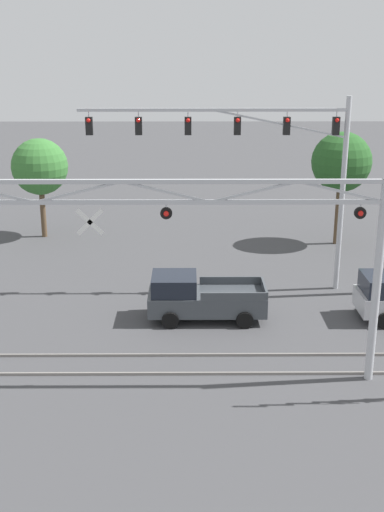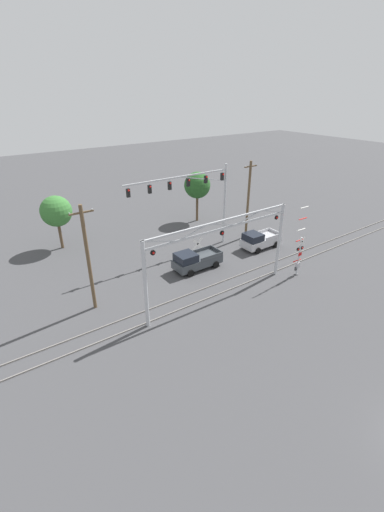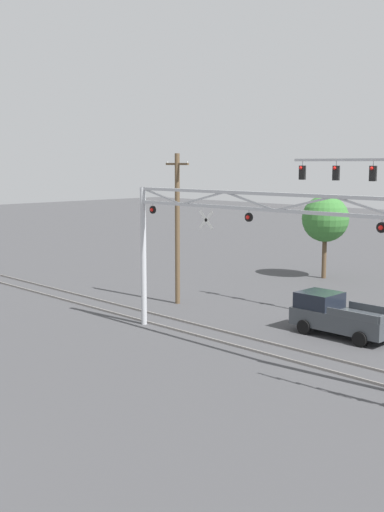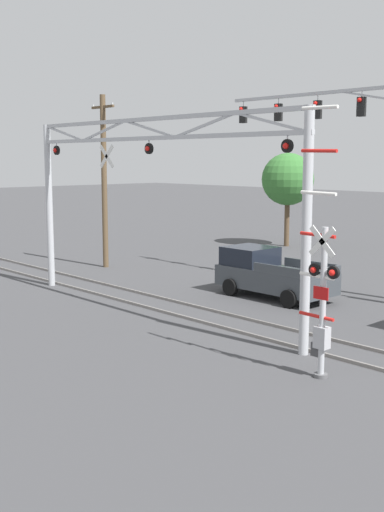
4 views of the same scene
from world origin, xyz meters
TOP-DOWN VIEW (x-y plane):
  - rail_track_near at (0.00, 17.14)m, footprint 80.00×0.08m
  - rail_track_far at (0.00, 18.58)m, footprint 80.00×0.08m
  - crossing_gantry at (-0.01, 16.86)m, footprint 14.07×0.30m
  - pickup_truck_lead at (1.19, 22.10)m, footprint 4.88×2.25m
  - utility_pole_left at (-9.26, 21.43)m, footprint 1.80×0.28m
  - background_tree_far_left_verge at (-8.03, 34.60)m, footprint 3.30×3.30m

SIDE VIEW (x-z plane):
  - rail_track_near at x=0.00m, z-range 0.00..0.10m
  - rail_track_far at x=0.00m, z-range 0.00..0.10m
  - pickup_truck_lead at x=1.19m, z-range -0.03..1.90m
  - background_tree_far_left_verge at x=-8.03m, z-range 1.28..7.19m
  - utility_pole_left at x=-9.26m, z-range 0.15..8.83m
  - crossing_gantry at x=-0.01m, z-range 1.16..8.12m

